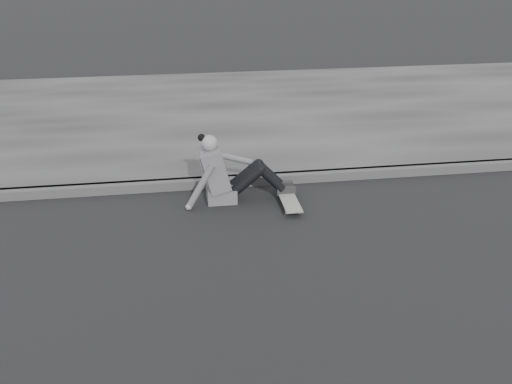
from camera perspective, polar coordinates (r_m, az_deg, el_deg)
ground at (r=5.28m, az=-4.63°, el=-11.05°), size 80.00×80.00×0.00m
curb at (r=7.50m, az=-6.12°, el=0.87°), size 24.00×0.16×0.12m
sidewalk at (r=10.33m, az=-6.99°, el=7.61°), size 24.00×6.00×0.12m
skateboard at (r=7.00m, az=3.26°, el=-0.73°), size 0.20×0.78×0.09m
seated_woman at (r=7.00m, az=-2.98°, el=1.89°), size 1.38×0.46×0.88m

